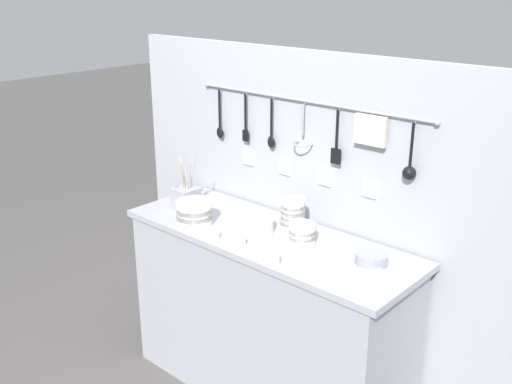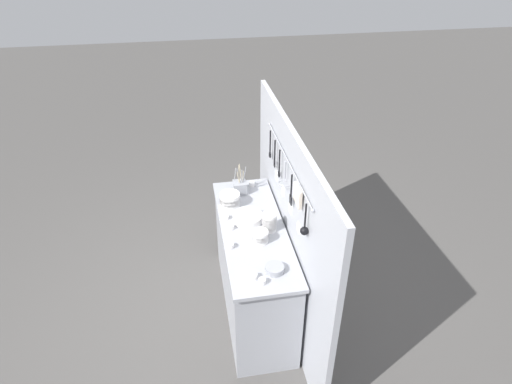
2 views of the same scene
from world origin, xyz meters
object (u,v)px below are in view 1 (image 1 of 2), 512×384
cup_front_right (240,242)px  cup_edge_near (360,275)px  bowl_stack_short_front (293,214)px  cup_front_left (192,194)px  steel_mixing_bowl (371,258)px  bowl_stack_nested_right (194,213)px  cutlery_caddy (186,197)px  cup_by_caddy (274,259)px  cup_back_left (379,276)px  plate_stack (248,224)px  cup_beside_plates (214,235)px  bowl_stack_wide_centre (302,234)px

cup_front_right → cup_edge_near: bearing=8.4°
bowl_stack_short_front → cup_front_left: size_ratio=3.03×
bowl_stack_short_front → cup_front_right: size_ratio=3.03×
steel_mixing_bowl → cup_front_right: size_ratio=2.61×
bowl_stack_nested_right → cup_edge_near: bearing=3.2°
cutlery_caddy → cup_by_caddy: 0.75m
cutlery_caddy → bowl_stack_nested_right: bearing=-30.9°
bowl_stack_short_front → steel_mixing_bowl: size_ratio=1.16×
cup_front_left → cup_back_left: bearing=-6.4°
bowl_stack_nested_right → bowl_stack_short_front: bearing=33.6°
bowl_stack_nested_right → cup_edge_near: bowl_stack_nested_right is taller
steel_mixing_bowl → cutlery_caddy: (-1.03, -0.09, 0.04)m
plate_stack → cup_by_caddy: (0.31, -0.18, -0.01)m
bowl_stack_short_front → bowl_stack_nested_right: size_ratio=0.91×
steel_mixing_bowl → cup_front_right: bearing=-155.5°
bowl_stack_short_front → plate_stack: 0.21m
cup_back_left → cup_by_caddy: same height
cup_edge_near → cup_front_right: bearing=-171.6°
bowl_stack_short_front → cup_beside_plates: (-0.20, -0.32, -0.06)m
steel_mixing_bowl → cup_beside_plates: steel_mixing_bowl is taller
cup_by_caddy → cup_edge_near: bearing=18.7°
cup_edge_near → steel_mixing_bowl: bearing=106.1°
plate_stack → cup_beside_plates: bearing=-105.4°
cup_edge_near → bowl_stack_short_front: bearing=157.5°
plate_stack → cup_front_right: size_ratio=4.71×
cup_front_left → cup_beside_plates: bearing=-32.2°
plate_stack → cup_front_left: size_ratio=4.71×
cup_edge_near → cup_beside_plates: 0.70m
bowl_stack_nested_right → plate_stack: 0.27m
plate_stack → cup_back_left: bearing=-1.3°
cup_front_left → cup_by_caddy: size_ratio=1.00×
cup_edge_near → cup_beside_plates: bearing=-171.0°
bowl_stack_nested_right → plate_stack: size_ratio=0.71×
bowl_stack_short_front → cup_back_left: 0.58m
cup_front_right → cup_edge_near: same height
bowl_stack_wide_centre → cup_front_right: bearing=-133.6°
cup_by_caddy → cup_beside_plates: 0.35m
plate_stack → cutlery_caddy: cutlery_caddy is taller
bowl_stack_wide_centre → cutlery_caddy: (-0.70, -0.05, 0.01)m
cup_front_right → cup_by_caddy: (0.22, -0.03, 0.00)m
cup_front_left → cup_beside_plates: size_ratio=1.00×
plate_stack → cup_back_left: plate_stack is taller
bowl_stack_nested_right → cup_beside_plates: size_ratio=3.34×
cutlery_caddy → cup_back_left: bearing=-0.7°
bowl_stack_short_front → cup_beside_plates: 0.38m
bowl_stack_wide_centre → steel_mixing_bowl: bowl_stack_wide_centre is taller
cup_edge_near → cup_front_left: (-1.16, 0.18, 0.00)m
plate_stack → cutlery_caddy: bearing=-179.6°
steel_mixing_bowl → cup_front_left: size_ratio=2.61×
cup_back_left → bowl_stack_wide_centre: bearing=171.0°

